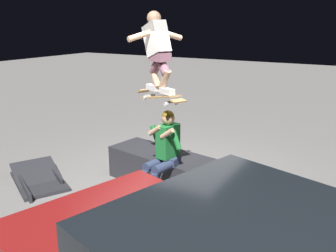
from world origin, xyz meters
name	(u,v)px	position (x,y,z in m)	size (l,w,h in m)	color
ground_plane	(170,183)	(0.00, 0.00, 0.00)	(40.00, 40.00, 0.00)	slate
ledge_box_main	(164,169)	(0.06, 0.07, 0.27)	(1.95, 0.70, 0.55)	#28282D
person_sitting_on_ledge	(163,151)	(-0.20, 0.54, 0.78)	(0.60, 0.78, 1.38)	#2D3856
skateboard	(160,97)	(-0.11, 0.47, 1.58)	(1.00, 0.62, 0.16)	#AD8451
skater_airborne	(157,48)	(-0.05, 0.45, 2.27)	(0.62, 0.83, 1.12)	white
kicker_ramp	(39,180)	(1.93, 1.09, 0.05)	(1.39, 1.19, 0.31)	#28282D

